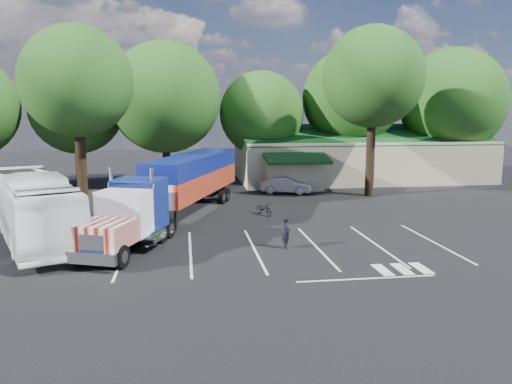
{
  "coord_description": "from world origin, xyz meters",
  "views": [
    {
      "loc": [
        -3.38,
        -29.97,
        6.92
      ],
      "look_at": [
        0.88,
        -0.42,
        2.0
      ],
      "focal_mm": 35.0,
      "sensor_mm": 36.0,
      "label": 1
    }
  ],
  "objects": [
    {
      "name": "tree_near_right",
      "position": [
        11.5,
        8.5,
        9.46
      ],
      "size": [
        8.0,
        8.0,
        13.5
      ],
      "color": "black",
      "rests_on": "ground"
    },
    {
      "name": "semi_truck",
      "position": [
        -3.7,
        1.46,
        2.33
      ],
      "size": [
        9.19,
        19.21,
        4.12
      ],
      "rotation": [
        0.0,
        0.0,
        -0.36
      ],
      "color": "black",
      "rests_on": "ground"
    },
    {
      "name": "tree_row_c",
      "position": [
        -5.0,
        16.2,
        8.04
      ],
      "size": [
        10.0,
        10.0,
        13.05
      ],
      "color": "black",
      "rests_on": "ground"
    },
    {
      "name": "event_hall",
      "position": [
        13.74,
        17.81,
        2.21
      ],
      "size": [
        24.2,
        14.12,
        5.55
      ],
      "color": "#C1B08F",
      "rests_on": "ground"
    },
    {
      "name": "tour_bus",
      "position": [
        -11.39,
        -2.44,
        1.81
      ],
      "size": [
        7.87,
        13.14,
        3.62
      ],
      "primitive_type": "imported",
      "rotation": [
        0.0,
        0.0,
        0.4
      ],
      "color": "white",
      "rests_on": "ground"
    },
    {
      "name": "tree_near_left",
      "position": [
        -10.5,
        6.0,
        8.81
      ],
      "size": [
        7.6,
        7.6,
        12.65
      ],
      "color": "black",
      "rests_on": "ground"
    },
    {
      "name": "tree_row_b",
      "position": [
        -13.0,
        17.8,
        7.13
      ],
      "size": [
        8.4,
        8.4,
        11.35
      ],
      "color": "black",
      "rests_on": "ground"
    },
    {
      "name": "tree_row_e",
      "position": [
        13.0,
        18.0,
        8.09
      ],
      "size": [
        9.6,
        9.6,
        12.9
      ],
      "color": "black",
      "rests_on": "ground"
    },
    {
      "name": "silver_sedan",
      "position": [
        5.0,
        10.5,
        0.69
      ],
      "size": [
        4.44,
        2.68,
        1.38
      ],
      "primitive_type": "imported",
      "rotation": [
        0.0,
        0.0,
        1.26
      ],
      "color": "#AEAFB6",
      "rests_on": "ground"
    },
    {
      "name": "woman",
      "position": [
        1.6,
        -6.0,
        0.83
      ],
      "size": [
        0.48,
        0.65,
        1.66
      ],
      "primitive_type": "imported",
      "rotation": [
        0.0,
        0.0,
        1.71
      ],
      "color": "black",
      "rests_on": "ground"
    },
    {
      "name": "tree_row_f",
      "position": [
        23.0,
        16.8,
        7.79
      ],
      "size": [
        10.4,
        10.4,
        13.0
      ],
      "color": "black",
      "rests_on": "ground"
    },
    {
      "name": "ground",
      "position": [
        0.0,
        0.0,
        0.0
      ],
      "size": [
        120.0,
        120.0,
        0.0
      ],
      "primitive_type": "plane",
      "color": "black",
      "rests_on": "ground"
    },
    {
      "name": "bicycle",
      "position": [
        1.8,
        2.16,
        0.46
      ],
      "size": [
        1.28,
        1.85,
        0.92
      ],
      "primitive_type": "imported",
      "rotation": [
        0.0,
        0.0,
        0.43
      ],
      "color": "black",
      "rests_on": "ground"
    },
    {
      "name": "tree_row_d",
      "position": [
        4.0,
        17.5,
        6.58
      ],
      "size": [
        8.0,
        8.0,
        10.6
      ],
      "color": "black",
      "rests_on": "ground"
    }
  ]
}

